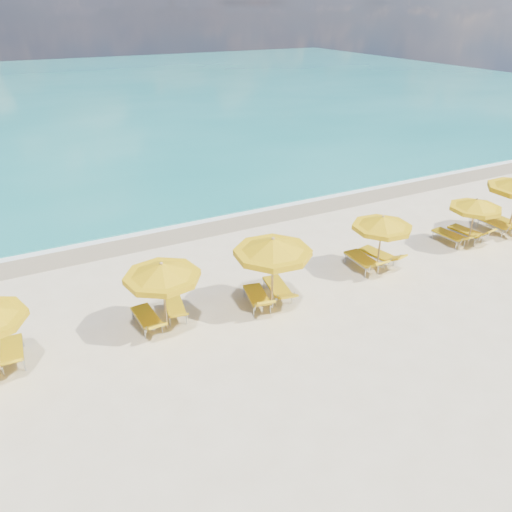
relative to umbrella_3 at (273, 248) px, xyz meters
name	(u,v)px	position (x,y,z in m)	size (l,w,h in m)	color
ground_plane	(277,306)	(0.16, -0.06, -2.17)	(120.00, 120.00, 0.00)	beige
ocean	(60,95)	(0.16, 47.94, -2.17)	(120.00, 80.00, 0.30)	#157B78
wet_sand_band	(195,227)	(0.16, 7.34, -2.17)	(120.00, 2.60, 0.01)	tan
foam_line	(189,221)	(0.16, 8.14, -2.17)	(120.00, 1.20, 0.03)	white
whitecap_near	(30,185)	(-5.84, 16.94, -2.17)	(14.00, 0.36, 0.05)	white
whitecap_far	(213,132)	(8.16, 23.94, -2.17)	(18.00, 0.30, 0.05)	white
umbrella_2	(162,272)	(-3.48, 0.40, -0.18)	(2.72, 2.72, 2.33)	tan
umbrella_3	(273,248)	(0.00, 0.00, 0.00)	(3.13, 3.13, 2.55)	tan
umbrella_4	(382,224)	(4.77, 0.41, -0.28)	(2.72, 2.72, 2.22)	tan
umbrella_5	(476,205)	(9.50, 0.31, -0.39)	(2.56, 2.56, 2.09)	tan
lounger_1_right	(13,355)	(-7.81, 0.86, -1.95)	(0.68, 1.83, 0.79)	#A5A8AD
lounger_2_left	(147,321)	(-3.99, 0.77, -1.95)	(0.69, 1.86, 0.73)	#A5A8AD
lounger_2_right	(175,311)	(-3.03, 0.91, -1.96)	(0.86, 1.81, 0.74)	#A5A8AD
lounger_3_left	(257,300)	(-0.41, 0.25, -1.94)	(0.98, 1.93, 0.84)	#A5A8AD
lounger_3_right	(278,291)	(0.48, 0.46, -1.95)	(0.93, 1.99, 0.70)	#A5A8AD
lounger_4_left	(362,263)	(4.31, 0.72, -1.93)	(0.72, 1.98, 0.85)	#A5A8AD
lounger_4_right	(378,258)	(5.16, 0.84, -1.95)	(0.97, 1.95, 0.73)	#A5A8AD
lounger_5_left	(449,238)	(8.98, 0.85, -1.95)	(0.76, 1.88, 0.76)	#A5A8AD
lounger_5_right	(467,235)	(9.85, 0.74, -1.94)	(0.87, 1.93, 0.87)	#A5A8AD
lounger_6_left	(496,227)	(11.68, 0.76, -1.93)	(0.69, 2.02, 0.76)	#A5A8AD
lounger_6_right	(510,225)	(12.46, 0.61, -1.98)	(0.59, 1.64, 0.66)	#A5A8AD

